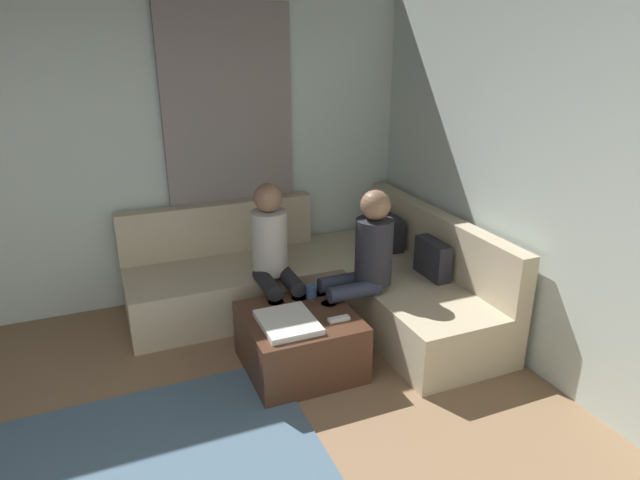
{
  "coord_description": "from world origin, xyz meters",
  "views": [
    {
      "loc": [
        1.81,
        0.19,
        2.25
      ],
      "look_at": [
        -1.63,
        1.63,
        0.85
      ],
      "focal_mm": 30.95,
      "sensor_mm": 36.0,
      "label": 1
    }
  ],
  "objects_px": {
    "sectional_couch": "(326,282)",
    "coffee_mug": "(311,291)",
    "game_remote": "(339,319)",
    "ottoman": "(300,341)",
    "person_on_couch_back": "(362,262)",
    "person_on_couch_side": "(274,255)"
  },
  "relations": [
    {
      "from": "sectional_couch",
      "to": "person_on_couch_side",
      "type": "relative_size",
      "value": 2.12
    },
    {
      "from": "coffee_mug",
      "to": "game_remote",
      "type": "relative_size",
      "value": 0.63
    },
    {
      "from": "coffee_mug",
      "to": "person_on_couch_side",
      "type": "bearing_deg",
      "value": -152.26
    },
    {
      "from": "person_on_couch_side",
      "to": "sectional_couch",
      "type": "bearing_deg",
      "value": -163.7
    },
    {
      "from": "coffee_mug",
      "to": "person_on_couch_side",
      "type": "height_order",
      "value": "person_on_couch_side"
    },
    {
      "from": "ottoman",
      "to": "person_on_couch_side",
      "type": "height_order",
      "value": "person_on_couch_side"
    },
    {
      "from": "sectional_couch",
      "to": "person_on_couch_side",
      "type": "distance_m",
      "value": 0.65
    },
    {
      "from": "person_on_couch_side",
      "to": "game_remote",
      "type": "bearing_deg",
      "value": 106.38
    },
    {
      "from": "ottoman",
      "to": "game_remote",
      "type": "height_order",
      "value": "game_remote"
    },
    {
      "from": "sectional_couch",
      "to": "ottoman",
      "type": "xyz_separation_m",
      "value": [
        0.7,
        -0.51,
        -0.07
      ]
    },
    {
      "from": "sectional_couch",
      "to": "game_remote",
      "type": "relative_size",
      "value": 17.0
    },
    {
      "from": "ottoman",
      "to": "person_on_couch_side",
      "type": "distance_m",
      "value": 0.71
    },
    {
      "from": "person_on_couch_back",
      "to": "person_on_couch_side",
      "type": "xyz_separation_m",
      "value": [
        -0.38,
        -0.56,
        0.0
      ]
    },
    {
      "from": "game_remote",
      "to": "person_on_couch_side",
      "type": "xyz_separation_m",
      "value": [
        -0.73,
        -0.22,
        0.23
      ]
    },
    {
      "from": "sectional_couch",
      "to": "game_remote",
      "type": "distance_m",
      "value": 0.94
    },
    {
      "from": "sectional_couch",
      "to": "person_on_couch_side",
      "type": "height_order",
      "value": "person_on_couch_side"
    },
    {
      "from": "person_on_couch_back",
      "to": "person_on_couch_side",
      "type": "height_order",
      "value": "same"
    },
    {
      "from": "sectional_couch",
      "to": "ottoman",
      "type": "distance_m",
      "value": 0.87
    },
    {
      "from": "coffee_mug",
      "to": "person_on_couch_back",
      "type": "relative_size",
      "value": 0.08
    },
    {
      "from": "sectional_couch",
      "to": "coffee_mug",
      "type": "relative_size",
      "value": 26.84
    },
    {
      "from": "ottoman",
      "to": "person_on_couch_back",
      "type": "xyz_separation_m",
      "value": [
        -0.17,
        0.56,
        0.45
      ]
    },
    {
      "from": "coffee_mug",
      "to": "game_remote",
      "type": "bearing_deg",
      "value": 5.71
    }
  ]
}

